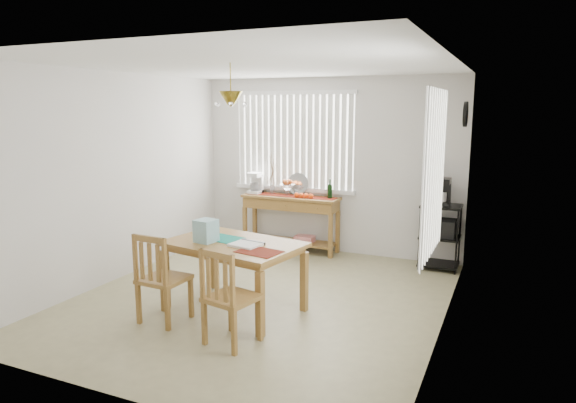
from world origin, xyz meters
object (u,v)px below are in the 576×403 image
at_px(dining_table, 234,250).
at_px(wire_cart, 440,230).
at_px(sideboard, 291,210).
at_px(chair_left, 161,279).
at_px(chair_right, 229,298).
at_px(cart_items, 442,192).

bearing_deg(dining_table, wire_cart, 52.74).
xyz_separation_m(sideboard, dining_table, (0.38, -2.41, 0.03)).
distance_m(sideboard, chair_left, 3.00).
height_order(sideboard, chair_right, chair_right).
distance_m(cart_items, chair_left, 3.83).
bearing_deg(dining_table, cart_items, 52.85).
relative_size(sideboard, dining_table, 0.97).
bearing_deg(chair_right, dining_table, 116.60).
distance_m(wire_cart, chair_left, 3.77).
bearing_deg(wire_cart, dining_table, -127.26).
distance_m(dining_table, chair_right, 0.86).
xyz_separation_m(chair_left, chair_right, (0.88, -0.16, -0.01)).
height_order(cart_items, chair_left, cart_items).
height_order(wire_cart, chair_right, chair_right).
bearing_deg(chair_right, cart_items, 65.39).
bearing_deg(cart_items, dining_table, -127.15).
distance_m(sideboard, chair_right, 3.25).
bearing_deg(dining_table, sideboard, 99.03).
distance_m(sideboard, dining_table, 2.44).
distance_m(cart_items, dining_table, 3.03).
bearing_deg(sideboard, dining_table, -80.97).
bearing_deg(chair_left, cart_items, 52.11).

